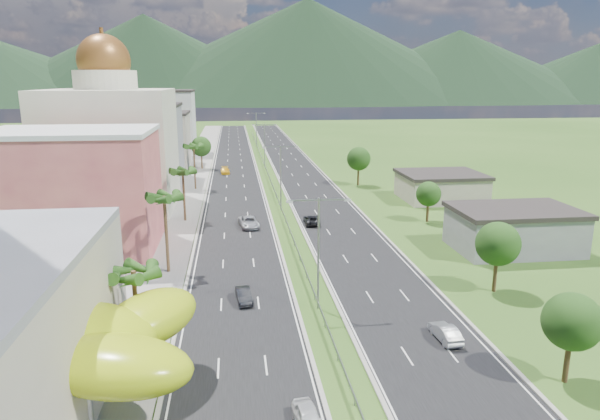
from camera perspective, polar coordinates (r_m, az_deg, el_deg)
name	(u,v)px	position (r m, az deg, el deg)	size (l,w,h in m)	color
ground	(338,361)	(43.94, 4.03, -15.75)	(500.00, 500.00, 0.00)	#2D5119
road_left	(235,172)	(129.28, -6.96, 4.07)	(11.00, 260.00, 0.04)	black
road_right	(297,170)	(130.17, -0.33, 4.24)	(11.00, 260.00, 0.04)	black
sidewalk_left	(195,172)	(129.61, -11.17, 3.96)	(7.00, 260.00, 0.12)	gray
median_guardrail	(271,183)	(111.72, -3.06, 2.94)	(0.10, 216.06, 0.76)	gray
streetlight_median_b	(318,242)	(50.33, 1.98, -3.42)	(6.04, 0.25, 11.00)	gray
streetlight_median_c	(281,171)	(89.05, -2.08, 4.17)	(6.04, 0.25, 11.00)	gray
streetlight_median_d	(264,141)	(133.52, -3.81, 7.37)	(6.04, 0.25, 11.00)	gray
streetlight_median_e	(256,126)	(178.25, -4.69, 8.97)	(6.04, 0.25, 11.00)	gray
lime_canopy	(49,342)	(39.35, -25.24, -12.65)	(18.00, 15.00, 7.40)	#A4BB12
pink_shophouse	(74,193)	(73.74, -22.98, 1.64)	(20.00, 15.00, 15.00)	#C04F57
domed_building	(111,142)	(95.23, -19.54, 6.81)	(20.00, 20.00, 28.70)	beige
midrise_grey	(142,145)	(119.82, -16.47, 6.71)	(16.00, 15.00, 16.00)	gray
midrise_beige	(157,140)	(141.61, -15.04, 7.20)	(16.00, 15.00, 13.00)	#A99D8B
midrise_white	(167,123)	(164.09, -14.04, 8.98)	(16.00, 15.00, 18.00)	silver
shed_near	(514,231)	(74.44, 21.83, -2.12)	(15.00, 10.00, 5.00)	gray
shed_far	(441,188)	(101.72, 14.78, 2.32)	(14.00, 12.00, 4.40)	#A99D8B
palm_tree_b	(134,276)	(42.79, -17.33, -6.78)	(3.60, 3.60, 8.10)	#47301C
palm_tree_c	(164,200)	(61.40, -14.27, 1.01)	(3.60, 3.60, 9.60)	#47301C
palm_tree_d	(183,174)	(84.02, -12.39, 3.82)	(3.60, 3.60, 8.60)	#47301C
palm_tree_e	(194,148)	(108.57, -11.27, 6.49)	(3.60, 3.60, 9.40)	#47301C
leafy_tree_lfar	(201,147)	(133.66, -10.50, 6.67)	(4.90, 4.90, 8.05)	#47301C
leafy_tree_ra	(572,322)	(43.58, 27.03, -10.58)	(4.20, 4.20, 6.90)	#47301C
leafy_tree_rb	(498,244)	(58.56, 20.36, -3.42)	(4.55, 4.55, 7.47)	#47301C
leafy_tree_rc	(429,194)	(84.73, 13.55, 1.65)	(3.85, 3.85, 6.33)	#47301C
leafy_tree_rd	(359,159)	(111.65, 6.28, 5.45)	(4.90, 4.90, 8.05)	#47301C
mountain_ridge	(307,104)	(492.61, 0.80, 11.29)	(860.00, 140.00, 90.00)	black
car_white_near_left	(308,418)	(36.40, 0.89, -21.33)	(1.56, 3.89, 1.32)	silver
car_dark_left	(244,295)	(54.15, -6.02, -9.04)	(1.38, 3.96, 1.31)	black
car_silver_mid_left	(249,222)	(80.29, -5.49, -1.30)	(2.57, 5.57, 1.55)	#A3A4AA
car_yellow_far_left	(225,171)	(126.83, -7.99, 4.19)	(1.99, 4.91, 1.42)	gold
car_silver_right	(445,332)	(48.14, 15.24, -12.48)	(1.45, 4.15, 1.37)	#929498
car_dark_far_right	(312,220)	(81.64, 1.25, -1.06)	(2.19, 4.75, 1.32)	black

